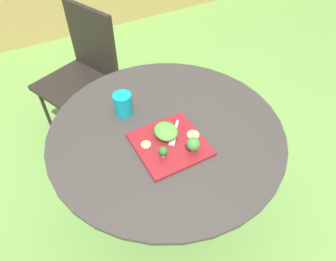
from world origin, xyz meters
The scene contains 11 objects.
ground_plane centered at (0.00, 0.00, 0.00)m, with size 12.00×12.00×0.00m, color #669342.
patio_table centered at (0.00, 0.00, 0.50)m, with size 1.07×1.07×0.71m.
patio_chair centered at (-0.12, 0.94, 0.53)m, with size 0.58×0.58×0.90m.
salad_plate centered at (-0.03, -0.09, 0.72)m, with size 0.29×0.29×0.01m, color maroon.
drinking_glass centered at (-0.12, 0.19, 0.76)m, with size 0.09×0.09×0.11m.
fork centered at (0.00, -0.06, 0.73)m, with size 0.11×0.13×0.00m.
lettuce_mound centered at (-0.03, -0.04, 0.75)m, with size 0.10×0.12×0.05m, color #519338.
broccoli_floret_0 centered at (-0.09, -0.14, 0.75)m, with size 0.04×0.04×0.05m.
broccoli_floret_1 centered at (0.03, -0.17, 0.76)m, with size 0.06×0.06×0.07m.
cucumber_slice_0 centered at (0.08, -0.10, 0.73)m, with size 0.05×0.05×0.01m, color #8EB766.
cucumber_slice_1 centered at (-0.13, -0.06, 0.73)m, with size 0.04×0.04×0.01m, color #8EB766.
Camera 1 is at (-0.46, -0.85, 1.69)m, focal length 32.68 mm.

